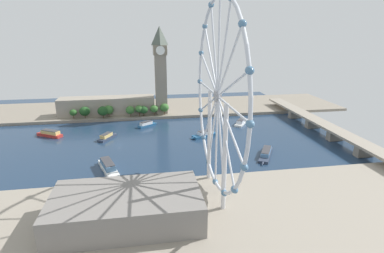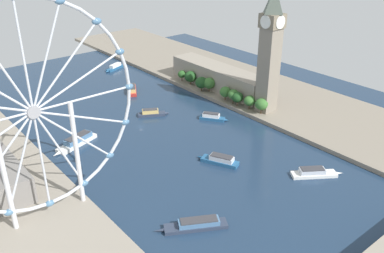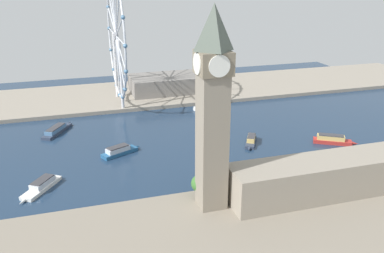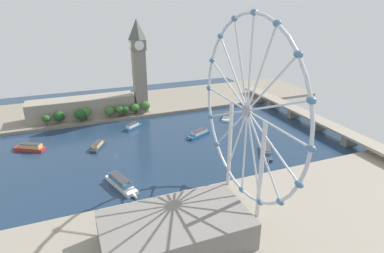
{
  "view_description": "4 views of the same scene",
  "coord_description": "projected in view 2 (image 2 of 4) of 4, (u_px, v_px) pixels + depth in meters",
  "views": [
    {
      "loc": [
        243.45,
        21.79,
        91.18
      ],
      "look_at": [
        21.15,
        58.21,
        19.89
      ],
      "focal_mm": 28.41,
      "sensor_mm": 36.0,
      "label": 1
    },
    {
      "loc": [
        146.89,
        236.74,
        134.35
      ],
      "look_at": [
        -11.02,
        45.08,
        13.65
      ],
      "focal_mm": 39.53,
      "sensor_mm": 36.0,
      "label": 2
    },
    {
      "loc": [
        -252.01,
        101.39,
        108.29
      ],
      "look_at": [
        6.23,
        22.49,
        7.43
      ],
      "focal_mm": 39.32,
      "sensor_mm": 36.0,
      "label": 3
    },
    {
      "loc": [
        232.2,
        -26.96,
        114.72
      ],
      "look_at": [
        17.68,
        57.75,
        21.65
      ],
      "focal_mm": 30.0,
      "sensor_mm": 36.0,
      "label": 4
    }
  ],
  "objects": [
    {
      "name": "ground_plane",
      "position": [
        141.0,
        127.0,
        307.07
      ],
      "size": [
        404.09,
        404.09,
        0.0
      ],
      "primitive_type": "plane",
      "color": "#1E334C"
    },
    {
      "name": "riverbank_left",
      "position": [
        252.0,
        88.0,
        373.35
      ],
      "size": [
        90.0,
        520.0,
        3.0
      ],
      "primitive_type": "cube",
      "color": "gray",
      "rests_on": "ground_plane"
    },
    {
      "name": "ferris_wheel",
      "position": [
        33.0,
        113.0,
        187.29
      ],
      "size": [
        103.96,
        3.2,
        106.77
      ],
      "color": "silver",
      "rests_on": "riverbank_right"
    },
    {
      "name": "tour_boat_2",
      "position": [
        152.0,
        113.0,
        323.82
      ],
      "size": [
        23.17,
        15.48,
        5.37
      ],
      "rotation": [
        0.0,
        0.0,
        2.63
      ],
      "color": "#2D384C",
      "rests_on": "ground_plane"
    },
    {
      "name": "clock_tower",
      "position": [
        270.0,
        49.0,
        305.67
      ],
      "size": [
        15.14,
        15.14,
        93.06
      ],
      "color": "gray",
      "rests_on": "riverbank_left"
    },
    {
      "name": "tour_boat_0",
      "position": [
        220.0,
        160.0,
        259.51
      ],
      "size": [
        16.22,
        26.6,
        5.71
      ],
      "rotation": [
        0.0,
        0.0,
        5.16
      ],
      "color": "#235684",
      "rests_on": "ground_plane"
    },
    {
      "name": "parliament_block",
      "position": [
        219.0,
        77.0,
        367.33
      ],
      "size": [
        22.0,
        102.49,
        18.65
      ],
      "primitive_type": "cube",
      "color": "gray",
      "rests_on": "riverbank_left"
    },
    {
      "name": "tour_boat_6",
      "position": [
        77.0,
        141.0,
        281.13
      ],
      "size": [
        35.43,
        17.2,
        6.28
      ],
      "rotation": [
        0.0,
        0.0,
        0.33
      ],
      "color": "white",
      "rests_on": "ground_plane"
    },
    {
      "name": "tour_boat_4",
      "position": [
        115.0,
        67.0,
        425.41
      ],
      "size": [
        25.65,
        13.6,
        5.33
      ],
      "rotation": [
        0.0,
        0.0,
        0.39
      ],
      "color": "#235684",
      "rests_on": "ground_plane"
    },
    {
      "name": "tour_boat_3",
      "position": [
        196.0,
        224.0,
        204.81
      ],
      "size": [
        33.78,
        21.71,
        4.88
      ],
      "rotation": [
        0.0,
        0.0,
        5.77
      ],
      "color": "#2D384C",
      "rests_on": "ground_plane"
    },
    {
      "name": "tour_boat_1",
      "position": [
        212.0,
        117.0,
        316.7
      ],
      "size": [
        15.63,
        20.12,
        5.55
      ],
      "rotation": [
        0.0,
        0.0,
        2.18
      ],
      "color": "#235684",
      "rests_on": "ground_plane"
    },
    {
      "name": "tour_boat_5",
      "position": [
        314.0,
        173.0,
        246.86
      ],
      "size": [
        28.03,
        21.3,
        5.25
      ],
      "rotation": [
        0.0,
        0.0,
        2.54
      ],
      "color": "white",
      "rests_on": "ground_plane"
    },
    {
      "name": "tour_boat_7",
      "position": [
        132.0,
        89.0,
        368.49
      ],
      "size": [
        18.41,
        26.89,
        6.04
      ],
      "rotation": [
        0.0,
        0.0,
        4.18
      ],
      "color": "#B22D28",
      "rests_on": "ground_plane"
    },
    {
      "name": "tree_row_embankment",
      "position": [
        218.0,
        88.0,
        348.51
      ],
      "size": [
        14.39,
        103.81,
        12.52
      ],
      "color": "#513823",
      "rests_on": "riverbank_left"
    }
  ]
}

